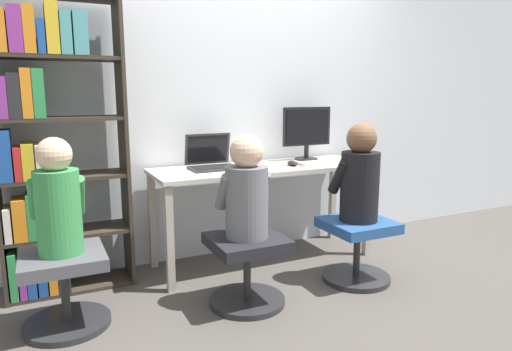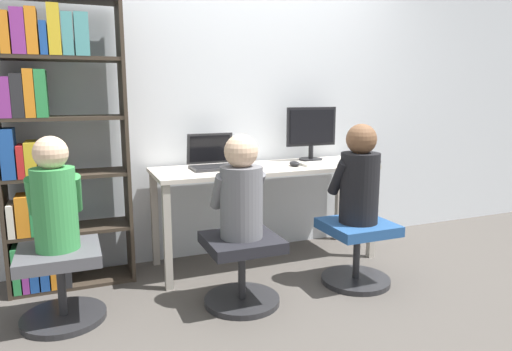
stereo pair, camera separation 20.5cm
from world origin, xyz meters
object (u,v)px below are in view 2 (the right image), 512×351
object	(u,v)px
bookshelf	(47,142)
office_chair_side	(61,279)
office_chair_left	(357,247)
person_near_shelf	(54,198)
person_at_laptop	(241,191)
office_chair_right	(242,265)
desktop_monitor	(311,132)
laptop	(213,161)
person_at_monitor	(359,178)
keyboard	(327,163)

from	to	relation	value
bookshelf	office_chair_side	xyz separation A→B (m)	(0.04, -0.53, -0.75)
office_chair_left	person_near_shelf	size ratio (longest dim) A/B	0.74
person_at_laptop	person_near_shelf	size ratio (longest dim) A/B	0.98
person_near_shelf	office_chair_right	bearing A→B (deg)	-10.32
desktop_monitor	laptop	distance (m)	0.89
office_chair_right	person_at_monitor	world-z (taller)	person_at_monitor
person_at_laptop	person_at_monitor	bearing A→B (deg)	-0.08
bookshelf	person_near_shelf	distance (m)	0.59
desktop_monitor	office_chair_left	distance (m)	1.07
desktop_monitor	laptop	bearing A→B (deg)	-175.17
laptop	person_at_laptop	bearing A→B (deg)	-92.98
laptop	person_at_laptop	size ratio (longest dim) A/B	0.56
keyboard	person_at_monitor	world-z (taller)	person_at_monitor
keyboard	person_at_laptop	distance (m)	1.05
keyboard	person_at_laptop	world-z (taller)	person_at_laptop
laptop	keyboard	size ratio (longest dim) A/B	0.81
office_chair_right	bookshelf	world-z (taller)	bookshelf
person_at_monitor	bookshelf	xyz separation A→B (m)	(-1.95, 0.72, 0.25)
bookshelf	person_at_laptop	bearing A→B (deg)	-33.32
keyboard	office_chair_left	xyz separation A→B (m)	(-0.05, -0.52, -0.52)
desktop_monitor	bookshelf	xyz separation A→B (m)	(-2.00, -0.06, 0.01)
keyboard	office_chair_side	distance (m)	2.06
keyboard	office_chair_left	bearing A→B (deg)	-95.98
office_chair_side	person_near_shelf	bearing A→B (deg)	90.00
bookshelf	person_at_monitor	bearing A→B (deg)	-20.22
person_at_laptop	office_chair_side	size ratio (longest dim) A/B	1.33
person_near_shelf	bookshelf	bearing A→B (deg)	93.87
person_at_monitor	office_chair_side	world-z (taller)	person_at_monitor
person_at_monitor	bookshelf	world-z (taller)	bookshelf
laptop	bookshelf	xyz separation A→B (m)	(-1.12, 0.02, 0.19)
laptop	person_near_shelf	world-z (taller)	person_near_shelf
desktop_monitor	person_near_shelf	bearing A→B (deg)	-163.40
desktop_monitor	person_at_monitor	xyz separation A→B (m)	(-0.05, -0.77, -0.25)
person_at_monitor	person_at_laptop	world-z (taller)	person_at_monitor
person_at_laptop	person_near_shelf	distance (m)	1.07
office_chair_right	bookshelf	xyz separation A→B (m)	(-1.09, 0.72, 0.75)
person_at_monitor	person_near_shelf	distance (m)	1.92
keyboard	bookshelf	xyz separation A→B (m)	(-2.00, 0.20, 0.23)
desktop_monitor	keyboard	world-z (taller)	desktop_monitor
office_chair_left	office_chair_right	distance (m)	0.86
laptop	office_chair_left	size ratio (longest dim) A/B	0.74
desktop_monitor	person_at_laptop	bearing A→B (deg)	-139.63
office_chair_left	office_chair_side	xyz separation A→B (m)	(-1.91, 0.19, 0.00)
person_at_monitor	keyboard	bearing A→B (deg)	83.97
desktop_monitor	keyboard	size ratio (longest dim) A/B	1.03
person_near_shelf	office_chair_side	bearing A→B (deg)	-90.00
office_chair_side	person_near_shelf	xyz separation A→B (m)	(0.00, 0.00, 0.48)
office_chair_left	bookshelf	world-z (taller)	bookshelf
person_at_monitor	office_chair_side	bearing A→B (deg)	174.48
person_near_shelf	desktop_monitor	bearing A→B (deg)	16.60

